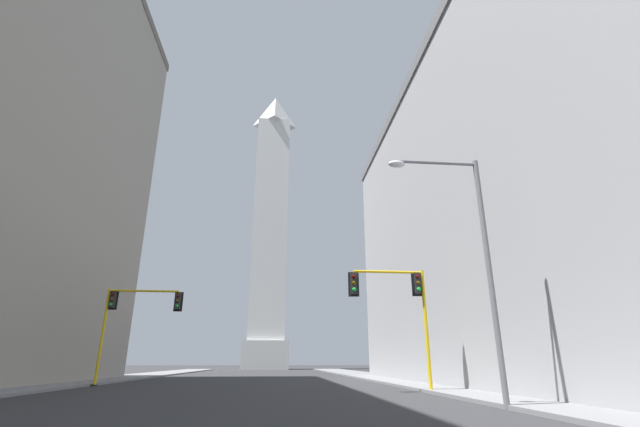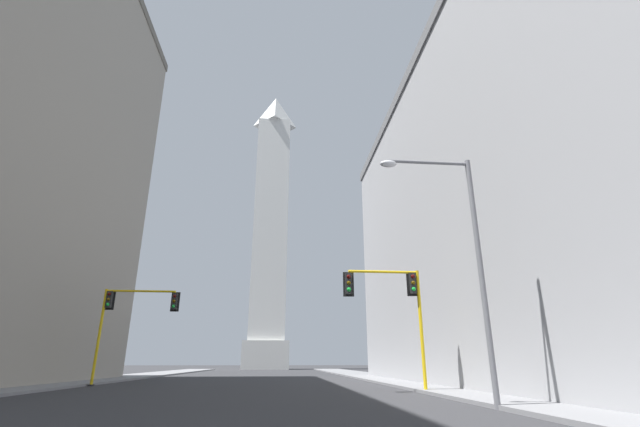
% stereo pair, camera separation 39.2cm
% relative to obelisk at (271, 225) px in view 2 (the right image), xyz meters
% --- Properties ---
extents(sidewalk_left, '(5.00, 110.75, 0.15)m').
position_rel_obelisk_xyz_m(sidewalk_left, '(-12.03, -59.07, -30.62)').
color(sidewalk_left, slate).
rests_on(sidewalk_left, ground_plane).
extents(sidewalk_right, '(5.00, 110.75, 0.15)m').
position_rel_obelisk_xyz_m(sidewalk_right, '(12.03, -59.07, -30.62)').
color(sidewalk_right, slate).
rests_on(sidewalk_right, ground_plane).
extents(building_right, '(27.86, 42.85, 23.31)m').
position_rel_obelisk_xyz_m(building_right, '(25.78, -66.43, -19.03)').
color(building_right, '#9E9EA0').
rests_on(building_right, ground_plane).
extents(obelisk, '(9.29, 9.29, 64.06)m').
position_rel_obelisk_xyz_m(obelisk, '(0.00, 0.00, 0.00)').
color(obelisk, silver).
rests_on(obelisk, ground_plane).
extents(traffic_light_mid_right, '(4.26, 0.52, 6.17)m').
position_rel_obelisk_xyz_m(traffic_light_mid_right, '(8.53, -70.07, -26.02)').
color(traffic_light_mid_right, yellow).
rests_on(traffic_light_mid_right, ground_plane).
extents(traffic_light_mid_left, '(5.08, 0.50, 6.14)m').
position_rel_obelisk_xyz_m(traffic_light_mid_left, '(-7.68, -62.19, -26.01)').
color(traffic_light_mid_left, yellow).
rests_on(traffic_light_mid_left, ground_plane).
extents(street_lamp, '(3.57, 0.36, 8.87)m').
position_rel_obelisk_xyz_m(street_lamp, '(9.01, -78.10, -25.23)').
color(street_lamp, slate).
rests_on(street_lamp, ground_plane).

